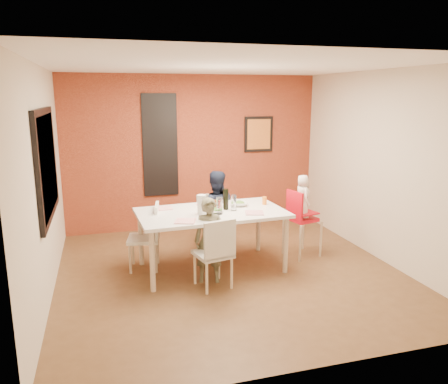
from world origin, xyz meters
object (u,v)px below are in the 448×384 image
object	(u,v)px
chair_near	(216,250)
dining_table	(211,216)
wine_bottle	(226,199)
chair_far	(211,218)
paper_towel_roll	(202,205)
child_far	(215,212)
toddler	(302,196)
high_chair	(300,217)
chair_left	(149,233)
child_near	(210,240)

from	to	relation	value
chair_near	dining_table	bearing A→B (deg)	-112.14
chair_near	wine_bottle	size ratio (longest dim) A/B	3.14
chair_far	paper_towel_roll	bearing A→B (deg)	-119.86
chair_far	child_far	xyz separation A→B (m)	(0.01, -0.23, 0.16)
child_far	toddler	distance (m)	1.31
chair_near	paper_towel_roll	xyz separation A→B (m)	(-0.05, 0.53, 0.45)
high_chair	wine_bottle	size ratio (longest dim) A/B	3.48
dining_table	child_far	bearing A→B (deg)	70.44
child_far	chair_near	bearing A→B (deg)	85.86
paper_towel_roll	high_chair	bearing A→B (deg)	8.47
dining_table	toddler	xyz separation A→B (m)	(1.40, 0.13, 0.16)
chair_near	high_chair	size ratio (longest dim) A/B	0.90
child_far	wine_bottle	bearing A→B (deg)	100.36
chair_far	chair_left	world-z (taller)	chair_left
toddler	wine_bottle	world-z (taller)	toddler
paper_towel_roll	dining_table	bearing A→B (deg)	34.12
chair_left	dining_table	bearing A→B (deg)	84.23
chair_far	child_far	bearing A→B (deg)	-96.09
toddler	wine_bottle	distance (m)	1.19
chair_near	paper_towel_roll	distance (m)	0.70
chair_far	chair_left	size ratio (longest dim) A/B	0.92
chair_near	high_chair	bearing A→B (deg)	-165.36
chair_left	high_chair	size ratio (longest dim) A/B	0.91
high_chair	dining_table	bearing A→B (deg)	80.55
chair_far	child_far	world-z (taller)	child_far
chair_near	child_far	size ratio (longest dim) A/B	0.71
chair_near	high_chair	world-z (taller)	high_chair
dining_table	high_chair	xyz separation A→B (m)	(1.38, 0.12, -0.14)
chair_far	toddler	bearing A→B (deg)	-39.37
child_far	chair_far	bearing A→B (deg)	-76.72
chair_far	wine_bottle	size ratio (longest dim) A/B	2.93
high_chair	toddler	world-z (taller)	toddler
wine_bottle	paper_towel_roll	world-z (taller)	wine_bottle
dining_table	chair_near	bearing A→B (deg)	-99.65
dining_table	child_near	distance (m)	0.46
dining_table	paper_towel_roll	world-z (taller)	paper_towel_roll
chair_far	chair_near	bearing A→B (deg)	-110.85
chair_left	paper_towel_roll	distance (m)	0.86
high_chair	paper_towel_roll	bearing A→B (deg)	83.99
dining_table	chair_left	world-z (taller)	chair_left
chair_near	child_near	bearing A→B (deg)	-98.32
high_chair	child_near	bearing A→B (deg)	94.69
chair_near	high_chair	xyz separation A→B (m)	(1.49, 0.76, 0.10)
chair_left	child_far	distance (m)	1.10
child_far	high_chair	bearing A→B (deg)	167.91
chair_near	chair_far	size ratio (longest dim) A/B	1.07
chair_near	toddler	bearing A→B (deg)	-165.40
paper_towel_roll	toddler	bearing A→B (deg)	8.75
chair_far	child_near	size ratio (longest dim) A/B	0.77
dining_table	high_chair	bearing A→B (deg)	5.03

